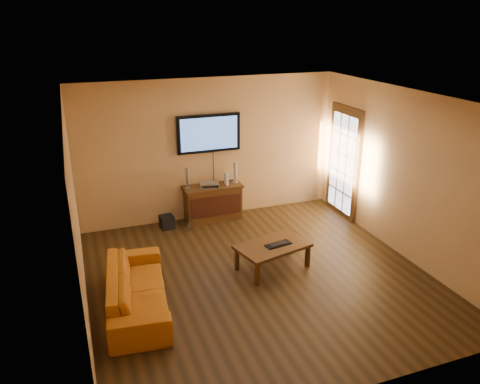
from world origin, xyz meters
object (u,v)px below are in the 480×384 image
coffee_table (273,247)px  bottle (189,226)px  keyboard (278,244)px  speaker_left (187,179)px  game_console (226,179)px  speaker_right (235,173)px  av_receiver (210,185)px  television (209,133)px  subwoofer (167,222)px  media_console (213,203)px  sofa (136,283)px

coffee_table → bottle: coffee_table is taller
bottle → keyboard: size_ratio=0.42×
speaker_left → game_console: 0.75m
speaker_left → bottle: bearing=-105.6°
speaker_right → av_receiver: speaker_right is taller
television → coffee_table: bearing=-82.0°
speaker_right → av_receiver: (-0.53, -0.06, -0.15)m
subwoofer → bottle: (0.35, -0.26, -0.04)m
media_console → sofa: (-1.82, -2.43, 0.03)m
media_console → keyboard: (0.39, -2.15, 0.07)m
speaker_left → subwoofer: size_ratio=1.64×
coffee_table → media_console: bearing=98.7°
television → media_console: bearing=-90.0°
speaker_right → sofa: bearing=-132.8°
media_console → av_receiver: av_receiver is taller
media_console → coffee_table: size_ratio=0.92×
av_receiver → keyboard: bearing=-65.0°
bottle → keyboard: bearing=-61.9°
av_receiver → speaker_left: bearing=-176.0°
media_console → bottle: bearing=-150.3°
speaker_right → bottle: bearing=-160.5°
av_receiver → subwoofer: (-0.86, -0.05, -0.62)m
speaker_left → game_console: (0.75, -0.05, -0.07)m
game_console → speaker_left: bearing=178.8°
game_console → subwoofer: (-1.20, -0.06, -0.69)m
media_console → speaker_left: size_ratio=2.83×
television → av_receiver: size_ratio=3.50×
game_console → subwoofer: game_console is taller
speaker_left → av_receiver: speaker_left is taller
television → bottle: (-0.58, -0.51, -1.59)m
subwoofer → game_console: bearing=-3.5°
game_console → speaker_right: bearing=15.9°
coffee_table → keyboard: keyboard is taller
television → speaker_left: size_ratio=3.04×
television → game_console: bearing=-33.7°
coffee_table → sofa: bearing=-171.4°
sofa → speaker_left: speaker_left is taller
sofa → av_receiver: 3.01m
speaker_left → bottle: size_ratio=2.17×
subwoofer → keyboard: keyboard is taller
sofa → subwoofer: size_ratio=7.96×
speaker_left → subwoofer: speaker_left is taller
bottle → subwoofer: bearing=143.3°
speaker_right → keyboard: size_ratio=0.92×
av_receiver → sofa: bearing=-113.3°
media_console → speaker_right: bearing=4.9°
sofa → speaker_left: size_ratio=4.86×
television → game_console: size_ratio=5.51×
speaker_left → sofa: bearing=-118.6°
media_console → game_console: game_console is taller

